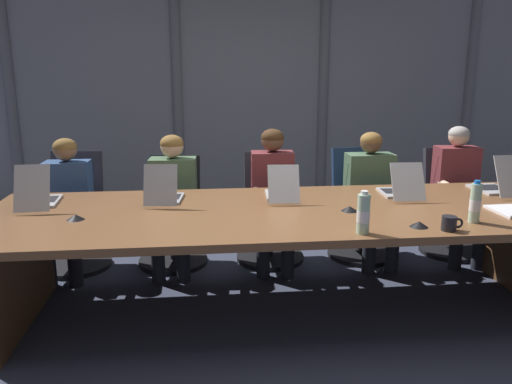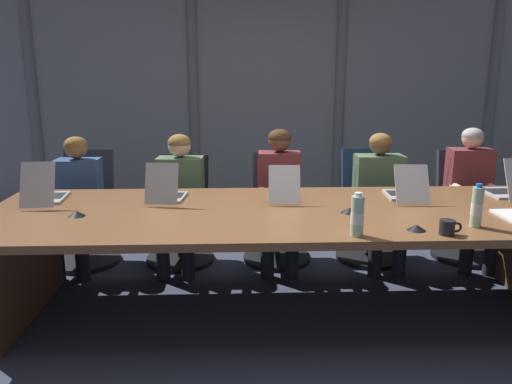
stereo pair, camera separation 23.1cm
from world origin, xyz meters
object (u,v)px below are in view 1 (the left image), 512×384
(person_center, at_px, (273,190))
(water_bottle_primary, at_px, (475,203))
(person_left_end, at_px, (66,199))
(coffee_mug_near, at_px, (450,223))
(conference_mic_right_side, at_px, (419,224))
(laptop_center, at_px, (282,191))
(office_chair_center, at_px, (270,220))
(office_chair_right_end, at_px, (452,214))
(office_chair_left_end, at_px, (75,225))
(laptop_right_end, at_px, (498,185))
(water_bottle_secondary, at_px, (363,214))
(conference_mic_middle, at_px, (350,209))
(laptop_left_end, at_px, (39,197))
(conference_mic_left_side, at_px, (76,217))
(laptop_right_mid, at_px, (400,189))
(spiral_notepad, at_px, (512,211))
(office_chair_left_mid, at_px, (173,224))
(person_left_mid, at_px, (173,195))
(person_right_mid, at_px, (372,190))
(person_right_end, at_px, (459,186))
(laptop_left_mid, at_px, (164,194))
(office_chair_right_mid, at_px, (360,216))

(person_center, height_order, water_bottle_primary, person_center)
(person_left_end, distance_m, coffee_mug_near, 2.92)
(person_left_end, bearing_deg, conference_mic_right_side, 61.04)
(laptop_center, relative_size, coffee_mug_near, 3.48)
(laptop_center, bearing_deg, office_chair_center, 2.52)
(office_chair_right_end, bearing_deg, office_chair_left_end, -95.61)
(laptop_right_end, bearing_deg, water_bottle_secondary, 121.27)
(office_chair_right_end, relative_size, coffee_mug_near, 7.32)
(office_chair_right_end, height_order, conference_mic_middle, office_chair_right_end)
(laptop_left_end, height_order, conference_mic_right_side, laptop_left_end)
(person_center, relative_size, conference_mic_left_side, 10.68)
(office_chair_right_end, bearing_deg, laptop_left_end, -83.14)
(laptop_right_mid, relative_size, conference_mic_left_side, 4.14)
(laptop_right_end, bearing_deg, laptop_left_end, 89.04)
(office_chair_center, height_order, person_left_end, person_left_end)
(water_bottle_primary, xyz_separation_m, spiral_notepad, (0.36, 0.18, -0.11))
(laptop_left_end, height_order, office_chair_center, laptop_left_end)
(office_chair_left_mid, distance_m, conference_mic_right_side, 2.20)
(office_chair_left_mid, distance_m, water_bottle_secondary, 2.04)
(person_left_mid, bearing_deg, person_center, 93.49)
(person_right_mid, bearing_deg, conference_mic_middle, -27.01)
(office_chair_left_end, relative_size, conference_mic_middle, 8.85)
(laptop_left_end, bearing_deg, laptop_right_mid, -94.59)
(spiral_notepad, bearing_deg, conference_mic_right_side, -164.34)
(office_chair_right_end, height_order, person_right_end, person_right_end)
(office_chair_right_end, xyz_separation_m, person_left_end, (-3.40, -0.17, 0.28))
(laptop_center, height_order, office_chair_right_end, laptop_center)
(laptop_center, bearing_deg, conference_mic_right_side, -133.66)
(person_right_mid, height_order, coffee_mug_near, person_right_mid)
(office_chair_left_mid, bearing_deg, laptop_right_end, 82.42)
(office_chair_left_end, bearing_deg, laptop_right_end, 82.28)
(person_right_end, bearing_deg, laptop_right_end, 4.89)
(office_chair_center, bearing_deg, spiral_notepad, 49.89)
(person_right_mid, distance_m, conference_mic_middle, 1.08)
(water_bottle_primary, height_order, coffee_mug_near, water_bottle_primary)
(conference_mic_right_side, bearing_deg, laptop_right_end, 38.78)
(laptop_left_end, xyz_separation_m, water_bottle_secondary, (2.04, -0.83, 0.06))
(office_chair_left_mid, relative_size, spiral_notepad, 2.94)
(office_chair_right_end, xyz_separation_m, water_bottle_primary, (-0.63, -1.45, 0.50))
(laptop_right_mid, distance_m, person_right_mid, 0.62)
(laptop_left_mid, bearing_deg, conference_mic_left_side, 132.01)
(water_bottle_secondary, bearing_deg, laptop_center, 111.54)
(office_chair_right_mid, height_order, conference_mic_left_side, office_chair_right_mid)
(laptop_left_mid, bearing_deg, water_bottle_primary, -104.01)
(office_chair_right_mid, distance_m, person_left_end, 2.54)
(office_chair_left_mid, xyz_separation_m, water_bottle_primary, (1.93, -1.45, 0.51))
(laptop_left_mid, bearing_deg, laptop_right_mid, -84.53)
(office_chair_center, height_order, water_bottle_primary, water_bottle_primary)
(laptop_right_mid, height_order, conference_mic_middle, laptop_right_mid)
(water_bottle_secondary, relative_size, conference_mic_right_side, 2.29)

